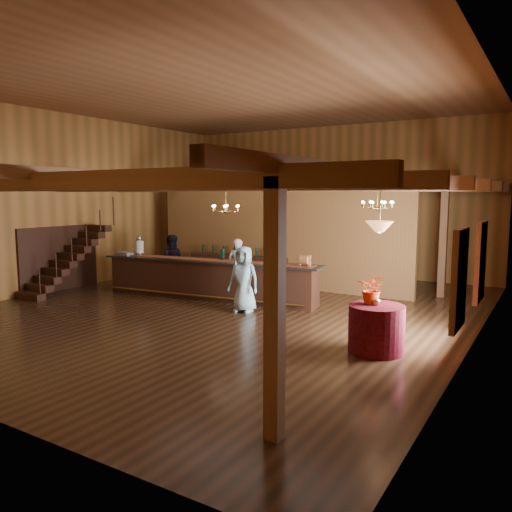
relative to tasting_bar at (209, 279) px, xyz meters
The scene contains 29 objects.
floor 1.49m from the tasting_bar, 32.56° to the right, with size 14.00×14.00×0.00m, color #3E2616.
ceiling 5.12m from the tasting_bar, 32.56° to the right, with size 14.00×14.00×0.00m, color brown.
wall_back 6.73m from the tasting_bar, 79.47° to the left, with size 12.00×0.10×5.50m, color #AD6F33.
wall_left 5.36m from the tasting_bar, behind, with size 0.10×14.00×5.50m, color #AD6F33.
wall_right 7.52m from the tasting_bar, ahead, with size 0.10×14.00×5.50m, color #AD6F33.
beam_grid 2.92m from the tasting_bar, 11.46° to the right, with size 11.90×13.90×0.39m.
support_posts 1.99m from the tasting_bar, 46.90° to the right, with size 9.20×10.20×3.20m.
partition_wall 3.00m from the tasting_bar, 76.47° to the left, with size 9.00×0.18×3.10m, color brown.
window_right_front 7.55m from the tasting_bar, 18.23° to the right, with size 0.12×1.05×1.75m, color white.
window_right_back 7.18m from the tasting_bar, ahead, with size 0.12×1.05×1.75m, color white.
staircase 4.56m from the tasting_bar, 160.92° to the right, with size 1.00×2.80×2.00m.
backroom_boxes 4.84m from the tasting_bar, 79.63° to the left, with size 4.10×0.60×1.10m.
tasting_bar is the anchor object (origin of this frame).
beverage_dispenser 2.61m from the tasting_bar, behind, with size 0.26×0.26×0.60m.
glass_rack_tray 2.93m from the tasting_bar, behind, with size 0.50×0.50×0.10m, color gray.
raffle_drum 3.01m from the tasting_bar, ahead, with size 0.34×0.24×0.30m.
bar_bottle_0 0.80m from the tasting_bar, 26.96° to the left, with size 0.07×0.07×0.30m, color black.
bar_bottle_1 0.82m from the tasting_bar, 24.13° to the left, with size 0.07×0.07×0.30m, color black.
backbar_shelf 2.53m from the tasting_bar, 102.38° to the left, with size 3.45×0.54×0.97m, color black.
round_table 6.10m from the tasting_bar, 21.89° to the right, with size 1.05×1.05×0.91m, color #420306.
chandelier_left 2.13m from the tasting_bar, ahead, with size 0.80×0.80×0.74m.
chandelier_right 5.16m from the tasting_bar, 11.08° to the left, with size 0.80×0.80×0.62m.
pendant_lamp 6.37m from the tasting_bar, 21.89° to the right, with size 0.52×0.52×0.90m.
bartender 1.00m from the tasting_bar, 61.90° to the left, with size 0.62×0.41×1.70m, color white.
staff_second 2.07m from the tasting_bar, 161.75° to the left, with size 0.84×0.65×1.72m, color black.
guest 1.94m from the tasting_bar, 25.30° to the right, with size 0.83×0.54×1.69m, color #A4CEDE.
floor_plant 4.35m from the tasting_bar, 43.35° to the left, with size 0.68×0.55×1.23m, color #2B5629.
table_flowers 6.00m from the tasting_bar, 21.73° to the right, with size 0.53×0.46×0.59m, color red.
table_vase 6.08m from the tasting_bar, 21.88° to the right, with size 0.16×0.16×0.32m, color tan.
Camera 1 is at (7.34, -10.59, 3.00)m, focal length 35.00 mm.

